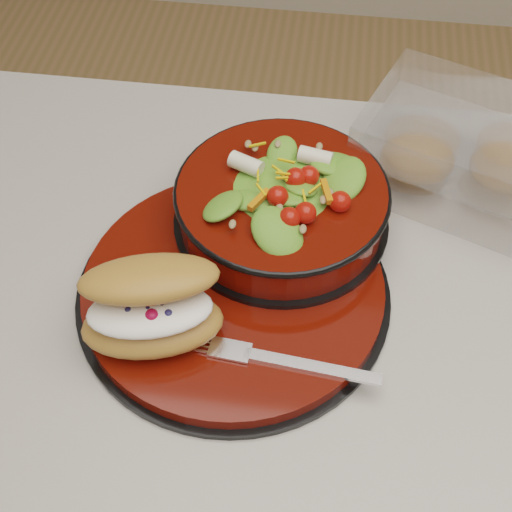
# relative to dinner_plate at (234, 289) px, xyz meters

# --- Properties ---
(dinner_plate) EXTENTS (0.31, 0.31, 0.02)m
(dinner_plate) POSITION_rel_dinner_plate_xyz_m (0.00, 0.00, 0.00)
(dinner_plate) COLOR black
(dinner_plate) RESTS_ON island_counter
(salad_bowl) EXTENTS (0.22, 0.22, 0.09)m
(salad_bowl) POSITION_rel_dinner_plate_xyz_m (0.04, 0.09, 0.04)
(salad_bowl) COLOR black
(salad_bowl) RESTS_ON dinner_plate
(croissant) EXTENTS (0.14, 0.11, 0.08)m
(croissant) POSITION_rel_dinner_plate_xyz_m (-0.06, -0.06, 0.05)
(croissant) COLOR #C4813C
(croissant) RESTS_ON dinner_plate
(fork) EXTENTS (0.16, 0.03, 0.00)m
(fork) POSITION_rel_dinner_plate_xyz_m (0.06, -0.08, 0.01)
(fork) COLOR silver
(fork) RESTS_ON dinner_plate
(pastry_box) EXTENTS (0.26, 0.23, 0.09)m
(pastry_box) POSITION_rel_dinner_plate_xyz_m (0.23, 0.19, 0.03)
(pastry_box) COLOR white
(pastry_box) RESTS_ON island_counter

